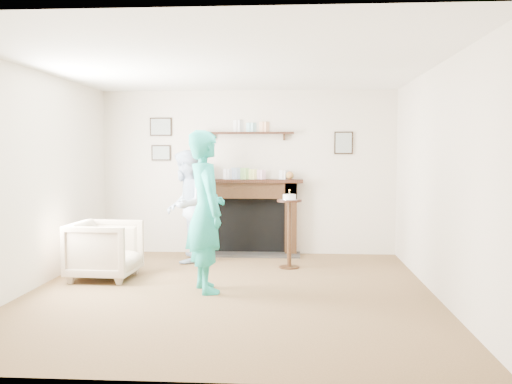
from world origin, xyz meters
TOP-DOWN VIEW (x-y plane):
  - ground at (0.00, 0.00)m, footprint 5.00×5.00m
  - room_shell at (-0.00, 0.69)m, footprint 4.54×5.02m
  - armchair at (-1.61, 0.57)m, footprint 0.82×0.80m
  - man at (-0.82, 1.71)m, footprint 0.61×0.78m
  - woman at (-0.27, 0.04)m, footprint 0.66×0.78m
  - pedestal_table at (0.65, 1.39)m, footprint 0.33×0.33m

SIDE VIEW (x-z plane):
  - ground at x=0.00m, z-range 0.00..0.00m
  - armchair at x=-1.61m, z-range -0.36..0.36m
  - man at x=-0.82m, z-range -0.79..0.79m
  - woman at x=-0.27m, z-range -0.90..0.90m
  - pedestal_table at x=0.65m, z-range 0.12..1.18m
  - room_shell at x=0.00m, z-range 0.36..2.88m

